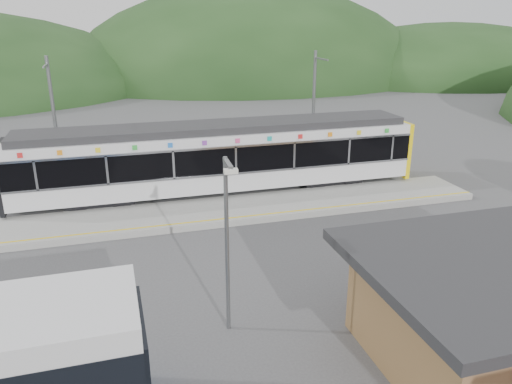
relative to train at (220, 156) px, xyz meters
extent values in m
plane|color=#4C4C4F|center=(-0.87, -6.00, -2.06)|extent=(120.00, 120.00, 0.00)
ellipsoid|color=#1E3D19|center=(15.13, 48.00, -2.06)|extent=(52.00, 39.00, 26.00)
ellipsoid|color=#1E3D19|center=(44.13, 42.00, -2.06)|extent=(44.00, 33.00, 16.00)
cube|color=#9E9E99|center=(-0.87, -2.70, -1.91)|extent=(26.00, 3.20, 0.30)
cube|color=yellow|center=(-0.87, -4.00, -1.76)|extent=(26.00, 0.10, 0.01)
cube|color=black|center=(-6.02, 0.00, -1.76)|extent=(3.20, 2.20, 0.56)
cube|color=black|center=(5.98, 0.00, -1.76)|extent=(3.20, 2.20, 0.56)
cube|color=silver|center=(-0.02, 0.00, -1.02)|extent=(20.00, 2.90, 0.92)
cube|color=black|center=(-0.02, 0.00, 0.16)|extent=(20.00, 2.96, 1.45)
cube|color=silver|center=(-0.02, -1.50, -0.51)|extent=(20.00, 0.05, 0.10)
cube|color=silver|center=(-0.02, -1.50, 0.84)|extent=(20.00, 0.05, 0.10)
cube|color=silver|center=(-0.02, 0.00, 1.11)|extent=(20.00, 2.90, 0.45)
cube|color=#2D2D30|center=(-0.02, 0.00, 1.52)|extent=(19.40, 2.50, 0.36)
cube|color=yellow|center=(10.10, 0.00, -0.16)|extent=(0.24, 2.92, 3.00)
cube|color=black|center=(-10.12, 0.00, -0.16)|extent=(0.20, 2.92, 3.00)
cube|color=silver|center=(-8.52, -1.50, 0.16)|extent=(0.10, 0.05, 1.35)
cube|color=silver|center=(-5.52, -1.50, 0.16)|extent=(0.10, 0.05, 1.35)
cube|color=silver|center=(-2.52, -1.50, 0.16)|extent=(0.10, 0.05, 1.35)
cube|color=silver|center=(0.48, -1.50, 0.16)|extent=(0.10, 0.05, 1.35)
cube|color=silver|center=(3.48, -1.50, 0.16)|extent=(0.10, 0.05, 1.35)
cube|color=silver|center=(6.48, -1.50, 0.16)|extent=(0.10, 0.05, 1.35)
cube|color=silver|center=(8.98, -1.50, 0.16)|extent=(0.10, 0.05, 1.35)
cube|color=red|center=(-9.02, -1.49, 1.12)|extent=(0.22, 0.04, 0.22)
cube|color=orange|center=(-7.42, -1.49, 1.12)|extent=(0.22, 0.04, 0.22)
cube|color=yellow|center=(-5.82, -1.49, 1.12)|extent=(0.22, 0.04, 0.22)
cube|color=green|center=(-4.22, -1.49, 1.12)|extent=(0.22, 0.04, 0.22)
cube|color=blue|center=(-2.62, -1.49, 1.12)|extent=(0.22, 0.04, 0.22)
cube|color=purple|center=(-1.02, -1.49, 1.12)|extent=(0.22, 0.04, 0.22)
cube|color=#E54C8C|center=(0.58, -1.49, 1.12)|extent=(0.22, 0.04, 0.22)
cube|color=#19A5A5|center=(2.18, -1.49, 1.12)|extent=(0.22, 0.04, 0.22)
cube|color=red|center=(3.78, -1.49, 1.12)|extent=(0.22, 0.04, 0.22)
cube|color=orange|center=(5.38, -1.49, 1.12)|extent=(0.22, 0.04, 0.22)
cube|color=yellow|center=(6.98, -1.49, 1.12)|extent=(0.22, 0.04, 0.22)
cube|color=green|center=(8.58, -1.49, 1.12)|extent=(0.22, 0.04, 0.22)
cylinder|color=slate|center=(-7.87, 2.60, 1.44)|extent=(0.18, 0.18, 7.00)
cube|color=slate|center=(-7.87, 1.80, 4.54)|extent=(0.08, 1.80, 0.08)
cylinder|color=slate|center=(6.13, 2.60, 1.44)|extent=(0.18, 0.18, 7.00)
cube|color=slate|center=(6.13, 1.80, 4.54)|extent=(0.08, 1.80, 0.08)
cylinder|color=slate|center=(-2.28, -11.65, 0.59)|extent=(0.12, 0.12, 5.30)
cube|color=slate|center=(-2.28, -12.05, 3.15)|extent=(0.16, 0.89, 0.12)
cube|color=silver|center=(-2.28, -12.44, 3.08)|extent=(0.36, 0.20, 0.12)
camera|label=1|loc=(-5.01, -24.08, 6.74)|focal=35.00mm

